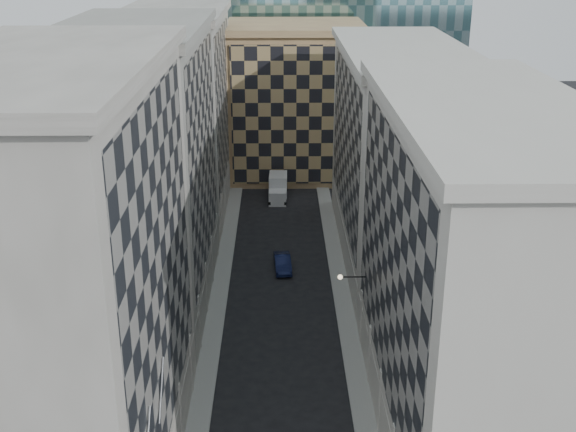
{
  "coord_description": "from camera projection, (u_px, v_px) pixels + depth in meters",
  "views": [
    {
      "loc": [
        -0.13,
        -21.78,
        28.66
      ],
      "look_at": [
        0.39,
        14.81,
        14.42
      ],
      "focal_mm": 45.0,
      "sensor_mm": 36.0,
      "label": 1
    }
  ],
  "objects": [
    {
      "name": "sidewalk_west",
      "position": [
        216.0,
        313.0,
        58.55
      ],
      "size": [
        1.5,
        100.0,
        0.15
      ],
      "primitive_type": "cube",
      "color": "gray",
      "rests_on": "ground"
    },
    {
      "name": "sidewalk_east",
      "position": [
        345.0,
        312.0,
        58.69
      ],
      "size": [
        1.5,
        100.0,
        0.15
      ],
      "primitive_type": "cube",
      "color": "gray",
      "rests_on": "ground"
    },
    {
      "name": "bldg_left_a",
      "position": [
        67.0,
        292.0,
        36.51
      ],
      "size": [
        10.8,
        22.8,
        23.7
      ],
      "color": "gray",
      "rests_on": "ground"
    },
    {
      "name": "bldg_left_b",
      "position": [
        143.0,
        170.0,
        57.2
      ],
      "size": [
        10.8,
        22.8,
        22.7
      ],
      "color": "gray",
      "rests_on": "ground"
    },
    {
      "name": "bldg_left_c",
      "position": [
        179.0,
        113.0,
        77.88
      ],
      "size": [
        10.8,
        22.8,
        21.7
      ],
      "color": "gray",
      "rests_on": "ground"
    },
    {
      "name": "bldg_right_a",
      "position": [
        472.0,
        281.0,
        41.07
      ],
      "size": [
        10.8,
        26.8,
        20.7
      ],
      "color": "#BBB6AC",
      "rests_on": "ground"
    },
    {
      "name": "bldg_right_b",
      "position": [
        398.0,
        155.0,
        66.4
      ],
      "size": [
        10.8,
        28.8,
        19.7
      ],
      "color": "#BBB6AC",
      "rests_on": "ground"
    },
    {
      "name": "tan_block",
      "position": [
        295.0,
        100.0,
        90.57
      ],
      "size": [
        16.8,
        14.8,
        18.8
      ],
      "color": "#9E7A54",
      "rests_on": "ground"
    },
    {
      "name": "flagpoles_left",
      "position": [
        155.0,
        415.0,
        33.31
      ],
      "size": [
        0.1,
        6.33,
        2.33
      ],
      "color": "gray",
      "rests_on": "ground"
    },
    {
      "name": "bracket_lamp",
      "position": [
        343.0,
        277.0,
        50.87
      ],
      "size": [
        1.98,
        0.36,
        0.36
      ],
      "color": "black",
      "rests_on": "ground"
    },
    {
      "name": "box_truck",
      "position": [
        278.0,
        189.0,
        83.81
      ],
      "size": [
        2.21,
        5.14,
        2.79
      ],
      "rotation": [
        0.0,
        0.0,
        -0.03
      ],
      "color": "silver",
      "rests_on": "ground"
    },
    {
      "name": "dark_car",
      "position": [
        283.0,
        263.0,
        66.09
      ],
      "size": [
        1.75,
        4.27,
        1.37
      ],
      "primitive_type": "imported",
      "rotation": [
        0.0,
        0.0,
        0.07
      ],
      "color": "#10173C",
      "rests_on": "ground"
    }
  ]
}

